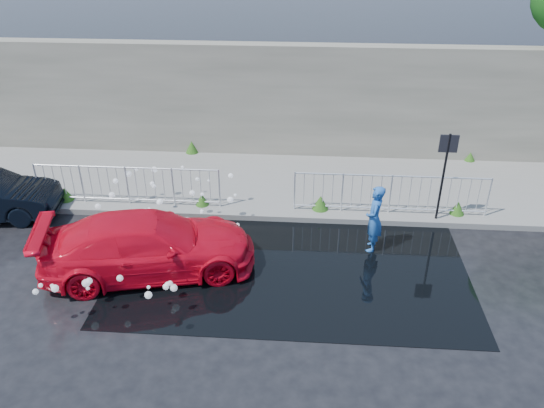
% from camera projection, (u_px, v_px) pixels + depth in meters
% --- Properties ---
extents(ground, '(90.00, 90.00, 0.00)m').
position_uv_depth(ground, '(265.00, 290.00, 11.41)').
color(ground, black).
rests_on(ground, ground).
extents(pavement, '(30.00, 4.00, 0.15)m').
position_uv_depth(pavement, '(279.00, 183.00, 15.73)').
color(pavement, slate).
rests_on(pavement, ground).
extents(curb, '(30.00, 0.25, 0.16)m').
position_uv_depth(curb, '(275.00, 217.00, 13.99)').
color(curb, slate).
rests_on(curb, ground).
extents(retaining_wall, '(30.00, 0.60, 3.50)m').
position_uv_depth(retaining_wall, '(284.00, 100.00, 16.76)').
color(retaining_wall, '#615E52').
rests_on(retaining_wall, pavement).
extents(puddle, '(8.00, 5.00, 0.01)m').
position_uv_depth(puddle, '(290.00, 264.00, 12.25)').
color(puddle, black).
rests_on(puddle, ground).
extents(sign_post, '(0.45, 0.06, 2.50)m').
position_uv_depth(sign_post, '(445.00, 164.00, 13.01)').
color(sign_post, black).
rests_on(sign_post, ground).
extents(railing_left, '(5.05, 0.05, 1.10)m').
position_uv_depth(railing_left, '(127.00, 184.00, 14.23)').
color(railing_left, silver).
rests_on(railing_left, pavement).
extents(railing_right, '(5.05, 0.05, 1.10)m').
position_uv_depth(railing_right, '(390.00, 193.00, 13.79)').
color(railing_right, silver).
rests_on(railing_right, pavement).
extents(weeds, '(12.17, 3.93, 0.40)m').
position_uv_depth(weeds, '(267.00, 183.00, 15.17)').
color(weeds, '#1C4713').
rests_on(weeds, pavement).
extents(water_spray, '(3.70, 5.58, 0.99)m').
position_uv_depth(water_spray, '(145.00, 221.00, 12.68)').
color(water_spray, white).
rests_on(water_spray, ground).
extents(red_car, '(5.01, 2.96, 1.36)m').
position_uv_depth(red_car, '(149.00, 245.00, 11.74)').
color(red_car, red).
rests_on(red_car, ground).
extents(person, '(0.49, 0.67, 1.67)m').
position_uv_depth(person, '(374.00, 219.00, 12.42)').
color(person, '#2258AA').
rests_on(person, ground).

